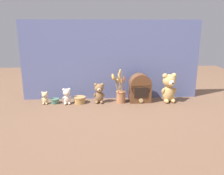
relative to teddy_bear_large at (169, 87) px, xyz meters
name	(u,v)px	position (x,y,z in m)	size (l,w,h in m)	color
ground_plane	(112,103)	(-0.55, -0.01, -0.15)	(4.00, 4.00, 0.00)	brown
backdrop_wall	(111,60)	(-0.55, 0.16, 0.24)	(1.76, 0.02, 0.78)	slate
teddy_bear_large	(169,87)	(0.00, 0.00, 0.00)	(0.16, 0.14, 0.28)	tan
teddy_bear_medium	(99,93)	(-0.67, 0.02, -0.05)	(0.10, 0.10, 0.19)	olive
teddy_bear_small	(67,96)	(-0.98, -0.01, -0.07)	(0.09, 0.08, 0.16)	beige
teddy_bear_tiny	(45,98)	(-1.19, 0.00, -0.08)	(0.07, 0.06, 0.12)	#DBBC84
flower_vase	(120,93)	(-0.47, 0.01, -0.05)	(0.15, 0.15, 0.32)	#AD7047
vintage_radio	(140,88)	(-0.28, 0.02, -0.01)	(0.21, 0.13, 0.28)	brown
decorative_tin_tall	(80,100)	(-0.86, 0.02, -0.12)	(0.12, 0.12, 0.06)	tan
decorative_tin_short	(55,101)	(-1.10, 0.02, -0.13)	(0.08, 0.08, 0.05)	#47705B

